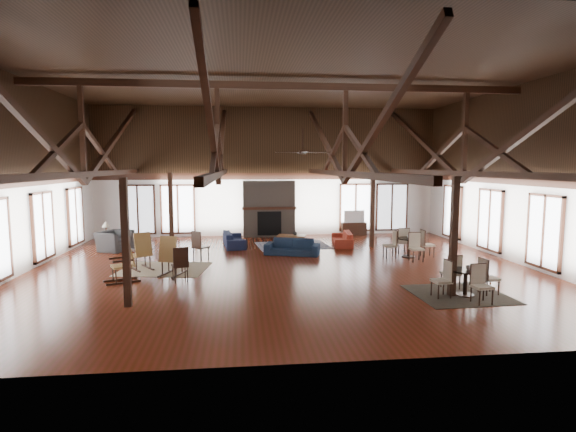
{
  "coord_description": "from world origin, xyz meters",
  "views": [
    {
      "loc": [
        -1.35,
        -14.15,
        3.32
      ],
      "look_at": [
        0.29,
        1.0,
        1.59
      ],
      "focal_mm": 28.0,
      "sensor_mm": 36.0,
      "label": 1
    }
  ],
  "objects": [
    {
      "name": "floor",
      "position": [
        0.0,
        0.0,
        0.0
      ],
      "size": [
        16.0,
        16.0,
        0.0
      ],
      "primitive_type": "plane",
      "color": "#591E12",
      "rests_on": "ground"
    },
    {
      "name": "ceiling",
      "position": [
        0.0,
        0.0,
        6.0
      ],
      "size": [
        16.0,
        14.0,
        0.02
      ],
      "primitive_type": "cube",
      "color": "black",
      "rests_on": "wall_back"
    },
    {
      "name": "wall_back",
      "position": [
        0.0,
        7.0,
        3.0
      ],
      "size": [
        16.0,
        0.02,
        6.0
      ],
      "primitive_type": "cube",
      "color": "white",
      "rests_on": "floor"
    },
    {
      "name": "wall_front",
      "position": [
        0.0,
        -7.0,
        3.0
      ],
      "size": [
        16.0,
        0.02,
        6.0
      ],
      "primitive_type": "cube",
      "color": "white",
      "rests_on": "floor"
    },
    {
      "name": "wall_left",
      "position": [
        -8.0,
        0.0,
        3.0
      ],
      "size": [
        0.02,
        14.0,
        6.0
      ],
      "primitive_type": "cube",
      "color": "white",
      "rests_on": "floor"
    },
    {
      "name": "wall_right",
      "position": [
        8.0,
        0.0,
        3.0
      ],
      "size": [
        0.02,
        14.0,
        6.0
      ],
      "primitive_type": "cube",
      "color": "white",
      "rests_on": "floor"
    },
    {
      "name": "roof_truss",
      "position": [
        0.0,
        0.0,
        4.03
      ],
      "size": [
        15.6,
        14.07,
        3.14
      ],
      "color": "black",
      "rests_on": "wall_back"
    },
    {
      "name": "post_grid",
      "position": [
        0.0,
        0.0,
        1.52
      ],
      "size": [
        8.16,
        7.16,
        3.05
      ],
      "color": "black",
      "rests_on": "floor"
    },
    {
      "name": "fireplace",
      "position": [
        0.0,
        6.67,
        1.29
      ],
      "size": [
        2.5,
        0.69,
        2.6
      ],
      "color": "#63574B",
      "rests_on": "floor"
    },
    {
      "name": "ceiling_fan",
      "position": [
        0.5,
        -1.0,
        3.73
      ],
      "size": [
        1.6,
        1.6,
        0.75
      ],
      "color": "black",
      "rests_on": "roof_truss"
    },
    {
      "name": "sofa_navy_front",
      "position": [
        0.58,
        2.22,
        0.29
      ],
      "size": [
        2.15,
        1.35,
        0.59
      ],
      "primitive_type": "imported",
      "rotation": [
        0.0,
        0.0,
        -0.3
      ],
      "color": "#132035",
      "rests_on": "floor"
    },
    {
      "name": "sofa_navy_left",
      "position": [
        -1.59,
        4.19,
        0.29
      ],
      "size": [
        2.09,
        1.01,
        0.59
      ],
      "primitive_type": "imported",
      "rotation": [
        0.0,
        0.0,
        1.69
      ],
      "color": "#131935",
      "rests_on": "floor"
    },
    {
      "name": "sofa_orange",
      "position": [
        2.88,
        3.97,
        0.28
      ],
      "size": [
        1.98,
        0.99,
        0.56
      ],
      "primitive_type": "imported",
      "rotation": [
        0.0,
        0.0,
        -1.7
      ],
      "color": "maroon",
      "rests_on": "floor"
    },
    {
      "name": "coffee_table",
      "position": [
        0.77,
        4.02,
        0.39
      ],
      "size": [
        1.29,
        0.9,
        0.45
      ],
      "rotation": [
        0.0,
        0.0,
        -0.3
      ],
      "color": "brown",
      "rests_on": "floor"
    },
    {
      "name": "vase",
      "position": [
        0.91,
        4.05,
        0.54
      ],
      "size": [
        0.21,
        0.21,
        0.19
      ],
      "primitive_type": "imported",
      "rotation": [
        0.0,
        0.0,
        -0.14
      ],
      "color": "#B2B2B2",
      "rests_on": "coffee_table"
    },
    {
      "name": "armchair",
      "position": [
        -6.24,
        3.76,
        0.38
      ],
      "size": [
        1.51,
        1.44,
        0.77
      ],
      "primitive_type": "imported",
      "rotation": [
        0.0,
        0.0,
        1.12
      ],
      "color": "#2E2E31",
      "rests_on": "floor"
    },
    {
      "name": "side_table_lamp",
      "position": [
        -6.69,
        4.33,
        0.42
      ],
      "size": [
        0.43,
        0.43,
        1.1
      ],
      "color": "black",
      "rests_on": "floor"
    },
    {
      "name": "rocking_chair_a",
      "position": [
        -4.47,
        0.3,
        0.57
      ],
      "size": [
        0.93,
        1.06,
        1.21
      ],
      "rotation": [
        0.0,
        0.0,
        0.58
      ],
      "color": "olive",
      "rests_on": "floor"
    },
    {
      "name": "rocking_chair_b",
      "position": [
        -3.45,
        -0.58,
        0.58
      ],
      "size": [
        0.78,
        1.06,
        1.22
      ],
      "rotation": [
        0.0,
        0.0,
        -0.33
      ],
      "color": "olive",
      "rests_on": "floor"
    },
    {
      "name": "rocking_chair_c",
      "position": [
        -4.62,
        -1.14,
        0.57
      ],
      "size": [
        1.06,
        0.85,
        1.21
      ],
      "rotation": [
        0.0,
        0.0,
        2.02
      ],
      "color": "olive",
      "rests_on": "floor"
    },
    {
      "name": "side_chair_a",
      "position": [
        -2.79,
        1.43,
        0.62
      ],
      "size": [
        0.63,
        0.63,
        1.06
      ],
      "rotation": [
        0.0,
        0.0,
        -0.73
      ],
      "color": "black",
      "rests_on": "floor"
    },
    {
      "name": "side_chair_b",
      "position": [
        -3.05,
        -1.38,
        0.59
      ],
      "size": [
        0.54,
        0.54,
        1.02
      ],
      "rotation": [
        0.0,
        0.0,
        0.3
      ],
      "color": "black",
      "rests_on": "floor"
    },
    {
      "name": "cafe_table_near",
      "position": [
        4.35,
        -3.52,
        0.47
      ],
      "size": [
        1.82,
        1.82,
        0.94
      ],
      "rotation": [
        0.0,
        0.0,
        0.1
      ],
      "color": "black",
      "rests_on": "floor"
    },
    {
      "name": "cafe_table_far",
      "position": [
        4.72,
        1.31,
        0.49
      ],
      "size": [
        1.86,
        1.86,
        0.98
      ],
      "rotation": [
        0.0,
        0.0,
        0.0
      ],
      "color": "black",
      "rests_on": "floor"
    },
    {
      "name": "cup_near",
      "position": [
        4.41,
        -3.52,
        0.73
      ],
      "size": [
        0.18,
        0.18,
        0.11
      ],
      "primitive_type": "imported",
      "rotation": [
        0.0,
        0.0,
        0.39
      ],
      "color": "#B2B2B2",
      "rests_on": "cafe_table_near"
    },
    {
      "name": "cup_far",
      "position": [
        4.73,
        1.34,
        0.76
      ],
      "size": [
        0.16,
        0.16,
        0.1
      ],
      "primitive_type": "imported",
      "rotation": [
        0.0,
        0.0,
        -0.32
      ],
      "color": "#B2B2B2",
      "rests_on": "cafe_table_far"
    },
    {
      "name": "tv_console",
      "position": [
        4.08,
        6.75,
        0.29
      ],
      "size": [
        1.18,
        0.44,
        0.59
      ],
      "primitive_type": "cube",
      "color": "black",
      "rests_on": "floor"
    },
    {
      "name": "television",
      "position": [
        4.06,
        6.75,
        0.88
      ],
      "size": [
        1.02,
        0.26,
        0.58
      ],
      "primitive_type": "imported",
      "rotation": [
        0.0,
        0.0,
        0.13
      ],
      "color": "#B2B2B2",
      "rests_on": "tv_console"
    },
    {
      "name": "rug_tan",
      "position": [
        -3.78,
        0.32,
        0.01
      ],
      "size": [
        2.97,
        2.49,
        0.01
      ],
      "primitive_type": "cube",
      "rotation": [
        0.0,
        0.0,
        -0.16
      ],
      "color": "tan",
      "rests_on": "floor"
    },
    {
      "name": "rug_navy",
      "position": [
        0.82,
        4.12,
        0.01
      ],
      "size": [
        3.12,
        2.49,
        0.01
      ],
      "primitive_type": "cube",
      "rotation": [
        0.0,
        0.0,
        0.12
      ],
      "color": "#171941",
      "rests_on": "floor"
    },
    {
      "name": "rug_dark",
      "position": [
        4.25,
        -3.41,
        0.01
      ],
      "size": [
        2.42,
        2.21,
        0.01
      ],
      "primitive_type": "cube",
      "rotation": [
        0.0,
        0.0,
        0.04
      ],
      "color": "black",
      "rests_on": "floor"
    }
  ]
}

